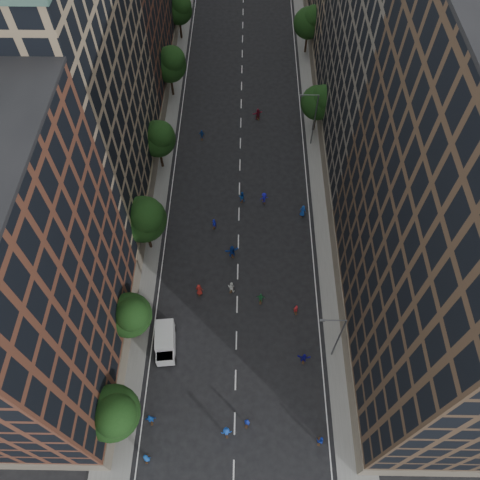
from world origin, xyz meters
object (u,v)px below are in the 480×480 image
Objects in this scene: skater_0 at (146,458)px; streetlamp_far at (313,117)px; streetlamp_near at (337,336)px; cargo_van at (165,342)px; skater_2 at (320,440)px; skater_1 at (247,422)px.

streetlamp_far is at bearing -107.47° from skater_0.
streetlamp_near reaches higher than skater_0.
cargo_van reaches higher than skater_2.
streetlamp_near is 18.60m from cargo_van.
skater_0 is (-0.69, -11.69, -0.53)m from cargo_van.
streetlamp_far reaches higher than skater_1.
streetlamp_near is at bearing -87.89° from skater_2.
streetlamp_far is 5.89× the size of skater_2.
skater_2 reaches higher than skater_0.
streetlamp_near is 1.89× the size of cargo_van.
streetlamp_far is 1.89× the size of cargo_van.
skater_2 is at bearing -167.91° from skater_0.
cargo_van is 3.12× the size of skater_2.
streetlamp_far reaches higher than cargo_van.
skater_1 is 1.07× the size of skater_2.
streetlamp_far is 5.92× the size of skater_0.
skater_0 is at bearing -149.76° from streetlamp_near.
streetlamp_far reaches higher than skater_2.
skater_1 is at bearing -102.65° from streetlamp_far.
skater_0 is 10.36m from skater_1.
streetlamp_near and streetlamp_far have the same top height.
skater_2 is (16.31, -9.80, -0.53)m from cargo_van.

